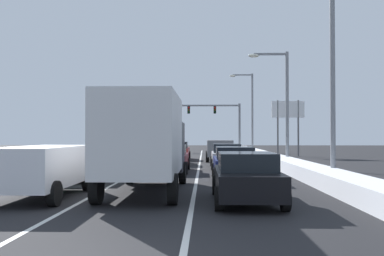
{
  "coord_description": "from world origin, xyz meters",
  "views": [
    {
      "loc": [
        2.06,
        -6.02,
        2.02
      ],
      "look_at": [
        0.65,
        40.6,
        2.88
      ],
      "focal_mm": 38.89,
      "sensor_mm": 36.0,
      "label": 1
    }
  ],
  "objects": [
    {
      "name": "sedan_tan_center_lane_third",
      "position": [
        -0.22,
        23.14,
        0.76
      ],
      "size": [
        2.0,
        4.5,
        1.51
      ],
      "color": "#937F60",
      "rests_on": "ground"
    },
    {
      "name": "ground_plane",
      "position": [
        0.0,
        19.19,
        0.0
      ],
      "size": [
        124.76,
        124.76,
        0.0
      ],
      "primitive_type": "plane",
      "color": "black"
    },
    {
      "name": "suv_white_left_lane_nearest",
      "position": [
        -3.17,
        7.39,
        1.02
      ],
      "size": [
        2.16,
        4.9,
        1.67
      ],
      "color": "silver",
      "rests_on": "ground"
    },
    {
      "name": "suv_gray_right_lane_fourth",
      "position": [
        3.24,
        27.22,
        1.02
      ],
      "size": [
        2.16,
        4.9,
        1.67
      ],
      "color": "slate",
      "rests_on": "ground"
    },
    {
      "name": "sedan_black_left_lane_third",
      "position": [
        -3.58,
        18.67,
        0.76
      ],
      "size": [
        2.0,
        4.5,
        1.51
      ],
      "color": "black",
      "rests_on": "ground"
    },
    {
      "name": "sedan_navy_right_lane_second",
      "position": [
        3.42,
        13.15,
        0.76
      ],
      "size": [
        2.0,
        4.5,
        1.51
      ],
      "color": "navy",
      "rests_on": "ground"
    },
    {
      "name": "box_truck_center_lane_nearest",
      "position": [
        0.01,
        8.53,
        1.9
      ],
      "size": [
        2.53,
        7.2,
        3.36
      ],
      "color": "#38383D",
      "rests_on": "ground"
    },
    {
      "name": "snow_bank_left_shoulder",
      "position": [
        -7.0,
        23.99,
        0.44
      ],
      "size": [
        1.38,
        52.78,
        0.88
      ],
      "primitive_type": "cube",
      "color": "white",
      "rests_on": "ground"
    },
    {
      "name": "traffic_light_gantry",
      "position": [
        1.31,
        47.97,
        4.89
      ],
      "size": [
        14.0,
        0.47,
        6.2
      ],
      "color": "slate",
      "rests_on": "ground"
    },
    {
      "name": "street_lamp_right_mid",
      "position": [
        7.15,
        21.59,
        4.58
      ],
      "size": [
        2.66,
        0.36,
        7.59
      ],
      "color": "gray",
      "rests_on": "ground"
    },
    {
      "name": "sedan_maroon_center_lane_second",
      "position": [
        0.17,
        17.24,
        0.76
      ],
      "size": [
        2.0,
        4.5,
        1.51
      ],
      "color": "maroon",
      "rests_on": "ground"
    },
    {
      "name": "sedan_green_left_lane_second",
      "position": [
        -3.42,
        13.07,
        0.76
      ],
      "size": [
        2.0,
        4.5,
        1.51
      ],
      "color": "#1E5633",
      "rests_on": "ground"
    },
    {
      "name": "street_lamp_right_near",
      "position": [
        7.24,
        12.0,
        5.22
      ],
      "size": [
        2.66,
        0.36,
        8.8
      ],
      "color": "gray",
      "rests_on": "ground"
    },
    {
      "name": "sedan_black_right_lane_nearest",
      "position": [
        3.33,
        6.68,
        0.76
      ],
      "size": [
        2.0,
        4.5,
        1.51
      ],
      "color": "black",
      "rests_on": "ground"
    },
    {
      "name": "street_lamp_right_far",
      "position": [
        7.1,
        40.79,
        5.33
      ],
      "size": [
        2.66,
        0.36,
        9.02
      ],
      "color": "gray",
      "rests_on": "ground"
    },
    {
      "name": "lane_stripe_between_center_lane_and_left_lane",
      "position": [
        -1.7,
        23.99,
        0.0
      ],
      "size": [
        0.14,
        52.78,
        0.01
      ],
      "primitive_type": "cube",
      "color": "silver",
      "rests_on": "ground"
    },
    {
      "name": "snow_bank_right_shoulder",
      "position": [
        7.0,
        23.99,
        0.32
      ],
      "size": [
        1.4,
        52.78,
        0.64
      ],
      "primitive_type": "cube",
      "color": "white",
      "rests_on": "ground"
    },
    {
      "name": "sedan_silver_right_lane_third",
      "position": [
        3.44,
        20.08,
        0.76
      ],
      "size": [
        2.0,
        4.5,
        1.51
      ],
      "color": "#B7BABF",
      "rests_on": "ground"
    },
    {
      "name": "sedan_red_center_lane_fourth",
      "position": [
        -0.19,
        28.98,
        0.76
      ],
      "size": [
        2.0,
        4.5,
        1.51
      ],
      "color": "maroon",
      "rests_on": "ground"
    },
    {
      "name": "sedan_navy_left_lane_fourth",
      "position": [
        -3.48,
        24.23,
        0.76
      ],
      "size": [
        2.0,
        4.5,
        1.51
      ],
      "color": "navy",
      "rests_on": "ground"
    },
    {
      "name": "lane_stripe_between_right_lane_and_center_lane",
      "position": [
        1.7,
        23.99,
        0.0
      ],
      "size": [
        0.14,
        52.78,
        0.01
      ],
      "primitive_type": "cube",
      "color": "silver",
      "rests_on": "ground"
    },
    {
      "name": "roadside_sign_right",
      "position": [
        10.24,
        34.93,
        4.02
      ],
      "size": [
        3.2,
        0.16,
        5.5
      ],
      "color": "#59595B",
      "rests_on": "ground"
    }
  ]
}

